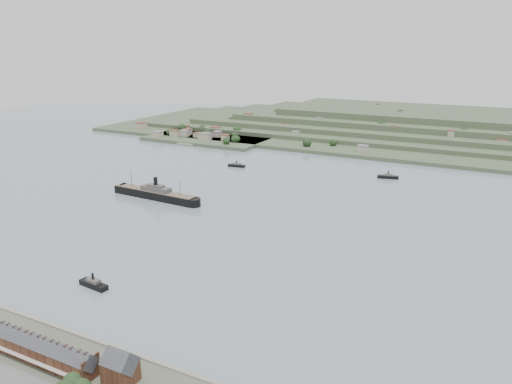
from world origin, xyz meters
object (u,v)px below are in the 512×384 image
at_px(terrace_row, 38,348).
at_px(tugboat, 94,284).
at_px(gabled_building, 120,368).
at_px(steamship, 153,193).

relative_size(terrace_row, tugboat, 3.20).
height_order(gabled_building, steamship, steamship).
height_order(terrace_row, steamship, steamship).
relative_size(gabled_building, steamship, 0.16).
bearing_deg(terrace_row, steamship, 117.12).
bearing_deg(steamship, gabled_building, -54.01).
relative_size(terrace_row, steamship, 0.64).
relative_size(terrace_row, gabled_building, 3.95).
height_order(gabled_building, tugboat, gabled_building).
bearing_deg(terrace_row, tugboat, 116.25).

